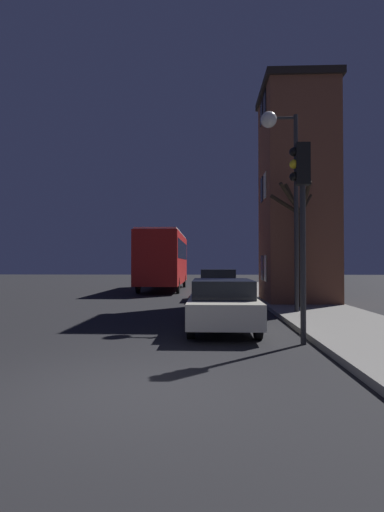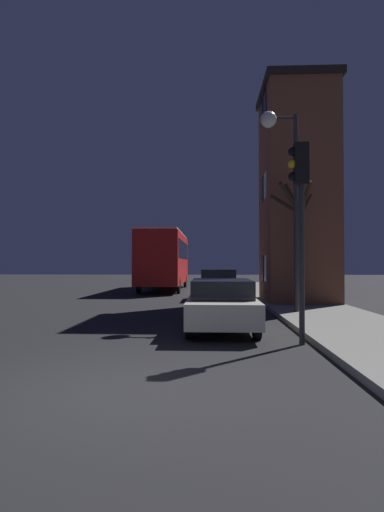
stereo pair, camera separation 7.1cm
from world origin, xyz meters
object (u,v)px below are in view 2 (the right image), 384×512
object	(u,v)px
car_near_lane	(221,303)
bare_tree	(299,242)
traffic_light	(300,200)
car_mid_lane	(218,283)
bus	(165,256)
streetlamp	(281,160)

from	to	relation	value
car_near_lane	bare_tree	bearing A→B (deg)	55.05
traffic_light	car_mid_lane	distance (m)	11.42
traffic_light	bare_tree	bearing A→B (deg)	77.56
bus	traffic_light	bearing A→B (deg)	-74.54
traffic_light	car_near_lane	distance (m)	3.51
streetlamp	bus	size ratio (longest dim) A/B	0.69
streetlamp	bare_tree	xyz separation A→B (m)	(0.94, 1.50, -2.69)
bus	car_mid_lane	world-z (taller)	bus
bus	car_near_lane	bearing A→B (deg)	-78.25
streetlamp	bare_tree	bearing A→B (deg)	57.99
bare_tree	car_near_lane	xyz separation A→B (m)	(-3.02, -4.31, -1.84)
streetlamp	car_near_lane	xyz separation A→B (m)	(-2.08, -2.82, -4.53)
bus	car_mid_lane	bearing A→B (deg)	-63.26
bare_tree	traffic_light	bearing A→B (deg)	-102.44
traffic_light	bus	world-z (taller)	traffic_light
bare_tree	car_mid_lane	bearing A→B (deg)	121.23
traffic_light	car_mid_lane	xyz separation A→B (m)	(-1.53, 11.08, -2.34)
streetlamp	bus	bearing A→B (deg)	112.39
car_mid_lane	traffic_light	bearing A→B (deg)	-82.15
traffic_light	bus	xyz separation A→B (m)	(-4.93, 17.83, -0.87)
streetlamp	bare_tree	distance (m)	3.22
car_near_lane	car_mid_lane	world-z (taller)	car_mid_lane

